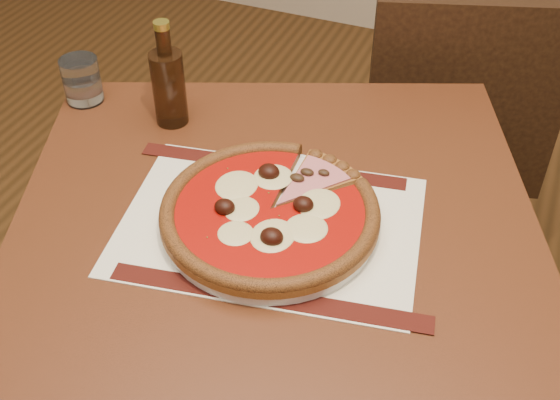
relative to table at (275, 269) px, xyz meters
The scene contains 8 objects.
table is the anchor object (origin of this frame).
chair_far 0.74m from the table, 77.74° to the left, with size 0.52×0.52×0.88m.
placemat 0.10m from the table, 116.60° to the right, with size 0.45×0.32×0.00m, color silver.
plate 0.11m from the table, 116.60° to the right, with size 0.32×0.32×0.02m, color white.
pizza 0.13m from the table, 116.48° to the right, with size 0.33×0.33×0.04m.
ham_slice 0.16m from the table, 59.03° to the left, with size 0.10×0.15×0.02m.
water_glass 0.51m from the table, 158.87° to the left, with size 0.07×0.07×0.08m, color white.
bottle 0.37m from the table, 146.91° to the left, with size 0.06×0.06×0.19m.
Camera 1 is at (0.16, 0.21, 1.47)m, focal length 45.00 mm.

